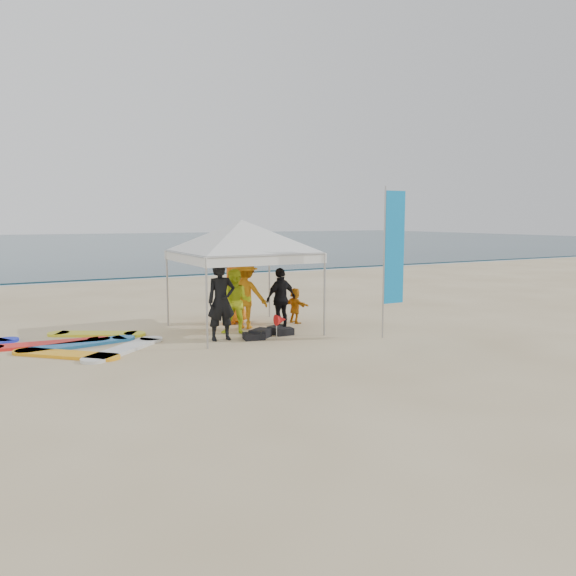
{
  "coord_description": "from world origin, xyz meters",
  "views": [
    {
      "loc": [
        -5.78,
        -9.94,
        2.97
      ],
      "look_at": [
        0.96,
        2.6,
        1.2
      ],
      "focal_mm": 35.0,
      "sensor_mm": 36.0,
      "label": 1
    }
  ],
  "objects_px": {
    "person_yellow": "(236,302)",
    "feather_flag": "(393,249)",
    "person_orange_b": "(235,293)",
    "person_seated": "(295,305)",
    "person_black_b": "(281,299)",
    "person_black_a": "(221,301)",
    "canopy_tent": "(242,220)",
    "person_orange_a": "(245,294)",
    "marker_pennant": "(281,320)",
    "surfboard_spread": "(48,348)"
  },
  "relations": [
    {
      "from": "surfboard_spread",
      "to": "canopy_tent",
      "type": "bearing_deg",
      "value": -1.29
    },
    {
      "from": "person_black_a",
      "to": "marker_pennant",
      "type": "bearing_deg",
      "value": -23.58
    },
    {
      "from": "feather_flag",
      "to": "marker_pennant",
      "type": "distance_m",
      "value": 3.29
    },
    {
      "from": "person_yellow",
      "to": "canopy_tent",
      "type": "distance_m",
      "value": 2.14
    },
    {
      "from": "person_yellow",
      "to": "person_seated",
      "type": "xyz_separation_m",
      "value": [
        2.08,
        0.64,
        -0.34
      ]
    },
    {
      "from": "surfboard_spread",
      "to": "person_black_a",
      "type": "bearing_deg",
      "value": -13.81
    },
    {
      "from": "person_yellow",
      "to": "person_seated",
      "type": "height_order",
      "value": "person_yellow"
    },
    {
      "from": "person_orange_b",
      "to": "feather_flag",
      "type": "bearing_deg",
      "value": 108.61
    },
    {
      "from": "person_yellow",
      "to": "feather_flag",
      "type": "distance_m",
      "value": 4.18
    },
    {
      "from": "person_orange_b",
      "to": "canopy_tent",
      "type": "height_order",
      "value": "canopy_tent"
    },
    {
      "from": "person_black_a",
      "to": "person_yellow",
      "type": "bearing_deg",
      "value": 41.85
    },
    {
      "from": "person_orange_a",
      "to": "canopy_tent",
      "type": "xyz_separation_m",
      "value": [
        -0.19,
        -0.26,
        1.99
      ]
    },
    {
      "from": "feather_flag",
      "to": "surfboard_spread",
      "type": "xyz_separation_m",
      "value": [
        -7.77,
        2.62,
        -2.17
      ]
    },
    {
      "from": "person_orange_a",
      "to": "person_black_a",
      "type": "bearing_deg",
      "value": 84.86
    },
    {
      "from": "person_black_a",
      "to": "marker_pennant",
      "type": "relative_size",
      "value": 3.01
    },
    {
      "from": "marker_pennant",
      "to": "person_black_b",
      "type": "bearing_deg",
      "value": 62.32
    },
    {
      "from": "person_orange_a",
      "to": "person_black_b",
      "type": "bearing_deg",
      "value": -177.62
    },
    {
      "from": "person_orange_a",
      "to": "surfboard_spread",
      "type": "height_order",
      "value": "person_orange_a"
    },
    {
      "from": "person_orange_a",
      "to": "feather_flag",
      "type": "xyz_separation_m",
      "value": [
        2.79,
        -2.77,
        1.28
      ]
    },
    {
      "from": "person_black_b",
      "to": "surfboard_spread",
      "type": "height_order",
      "value": "person_black_b"
    },
    {
      "from": "person_black_b",
      "to": "person_orange_b",
      "type": "bearing_deg",
      "value": -76.5
    },
    {
      "from": "person_seated",
      "to": "canopy_tent",
      "type": "xyz_separation_m",
      "value": [
        -1.75,
        -0.28,
        2.42
      ]
    },
    {
      "from": "person_orange_a",
      "to": "feather_flag",
      "type": "bearing_deg",
      "value": 175.83
    },
    {
      "from": "surfboard_spread",
      "to": "person_orange_b",
      "type": "bearing_deg",
      "value": 10.89
    },
    {
      "from": "person_black_a",
      "to": "marker_pennant",
      "type": "xyz_separation_m",
      "value": [
        1.3,
        -0.66,
        -0.47
      ]
    },
    {
      "from": "person_seated",
      "to": "canopy_tent",
      "type": "bearing_deg",
      "value": 90.43
    },
    {
      "from": "person_orange_b",
      "to": "person_seated",
      "type": "distance_m",
      "value": 1.75
    },
    {
      "from": "person_black_a",
      "to": "person_seated",
      "type": "relative_size",
      "value": 1.9
    },
    {
      "from": "person_orange_b",
      "to": "person_black_b",
      "type": "bearing_deg",
      "value": 98.29
    },
    {
      "from": "person_black_b",
      "to": "surfboard_spread",
      "type": "distance_m",
      "value": 5.83
    },
    {
      "from": "surfboard_spread",
      "to": "person_yellow",
      "type": "bearing_deg",
      "value": -6.0
    },
    {
      "from": "canopy_tent",
      "to": "marker_pennant",
      "type": "height_order",
      "value": "canopy_tent"
    },
    {
      "from": "person_orange_a",
      "to": "surfboard_spread",
      "type": "bearing_deg",
      "value": 42.41
    },
    {
      "from": "person_black_a",
      "to": "person_seated",
      "type": "height_order",
      "value": "person_black_a"
    },
    {
      "from": "person_seated",
      "to": "marker_pennant",
      "type": "height_order",
      "value": "person_seated"
    },
    {
      "from": "marker_pennant",
      "to": "feather_flag",
      "type": "bearing_deg",
      "value": -21.14
    },
    {
      "from": "person_black_b",
      "to": "canopy_tent",
      "type": "height_order",
      "value": "canopy_tent"
    },
    {
      "from": "person_yellow",
      "to": "canopy_tent",
      "type": "height_order",
      "value": "canopy_tent"
    },
    {
      "from": "person_yellow",
      "to": "marker_pennant",
      "type": "distance_m",
      "value": 1.38
    },
    {
      "from": "surfboard_spread",
      "to": "feather_flag",
      "type": "bearing_deg",
      "value": -18.61
    },
    {
      "from": "person_black_b",
      "to": "person_orange_b",
      "type": "xyz_separation_m",
      "value": [
        -0.73,
        1.42,
        0.04
      ]
    },
    {
      "from": "person_yellow",
      "to": "marker_pennant",
      "type": "relative_size",
      "value": 2.64
    },
    {
      "from": "canopy_tent",
      "to": "surfboard_spread",
      "type": "bearing_deg",
      "value": 178.71
    },
    {
      "from": "person_black_a",
      "to": "canopy_tent",
      "type": "xyz_separation_m",
      "value": [
        0.94,
        0.84,
        1.96
      ]
    },
    {
      "from": "person_orange_a",
      "to": "surfboard_spread",
      "type": "relative_size",
      "value": 0.34
    },
    {
      "from": "person_orange_b",
      "to": "person_yellow",
      "type": "bearing_deg",
      "value": 49.45
    },
    {
      "from": "person_black_a",
      "to": "person_black_b",
      "type": "distance_m",
      "value": 1.97
    },
    {
      "from": "person_orange_a",
      "to": "person_black_b",
      "type": "relative_size",
      "value": 1.11
    },
    {
      "from": "person_orange_a",
      "to": "person_black_b",
      "type": "distance_m",
      "value": 0.99
    },
    {
      "from": "person_black_a",
      "to": "canopy_tent",
      "type": "bearing_deg",
      "value": 45.16
    }
  ]
}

